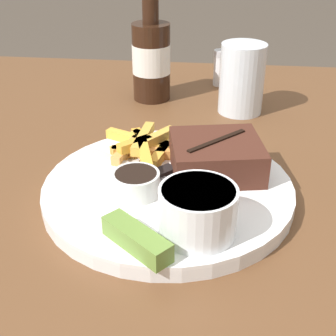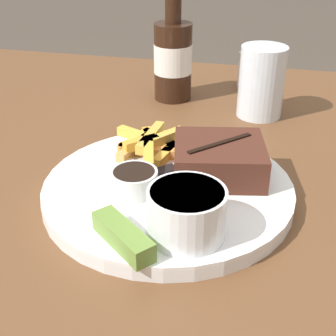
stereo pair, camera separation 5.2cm
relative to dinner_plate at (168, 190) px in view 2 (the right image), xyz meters
The scene contains 12 objects.
dining_table 0.09m from the dinner_plate, ahead, with size 1.19×1.04×0.73m.
dinner_plate is the anchor object (origin of this frame).
steak_portion 0.07m from the dinner_plate, 32.69° to the left, with size 0.12×0.11×0.04m.
fries_pile 0.08m from the dinner_plate, 116.51° to the left, with size 0.13×0.12×0.02m.
coleslaw_cup 0.10m from the dinner_plate, 66.31° to the right, with size 0.08×0.08×0.05m.
dipping_sauce_cup 0.05m from the dinner_plate, 141.91° to the right, with size 0.05×0.05×0.03m.
pickle_spear 0.12m from the dinner_plate, 97.83° to the right, with size 0.07×0.07×0.02m.
fork_utensil 0.08m from the dinner_plate, 148.47° to the left, with size 0.12×0.08×0.00m.
knife_utensil 0.04m from the dinner_plate, 74.78° to the left, with size 0.13×0.13×0.01m.
beer_bottle 0.32m from the dinner_plate, 101.46° to the left, with size 0.06×0.06×0.21m.
drinking_glass 0.28m from the dinner_plate, 71.75° to the left, with size 0.07×0.07×0.11m.
salt_shaker 0.39m from the dinner_plate, 81.97° to the left, with size 0.03×0.03×0.07m.
Camera 2 is at (0.10, -0.44, 1.03)m, focal length 50.00 mm.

